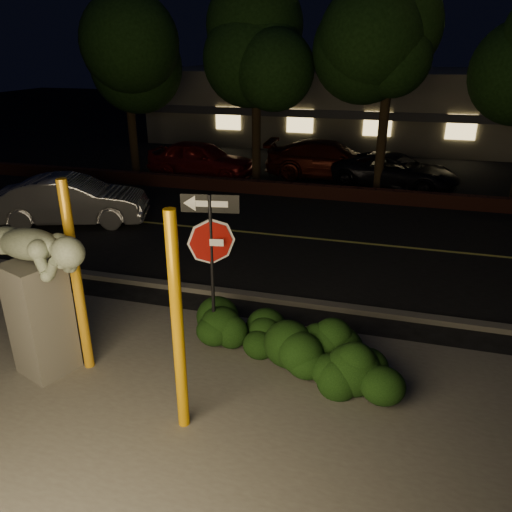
{
  "coord_description": "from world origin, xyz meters",
  "views": [
    {
      "loc": [
        3.08,
        -6.66,
        5.23
      ],
      "look_at": [
        0.74,
        1.63,
        1.6
      ],
      "focal_mm": 35.0,
      "sensor_mm": 36.0,
      "label": 1
    }
  ],
  "objects_px": {
    "yellow_pole_right": "(178,327)",
    "signpost": "(211,242)",
    "yellow_pole_left": "(77,280)",
    "silver_sedan": "(72,200)",
    "sculpture": "(36,284)",
    "parked_car_darkred": "(329,160)",
    "parked_car_dark": "(395,171)",
    "parked_car_red": "(201,159)"
  },
  "relations": [
    {
      "from": "yellow_pole_left",
      "to": "yellow_pole_right",
      "type": "xyz_separation_m",
      "value": [
        2.2,
        -0.91,
        -0.01
      ]
    },
    {
      "from": "silver_sedan",
      "to": "parked_car_darkred",
      "type": "xyz_separation_m",
      "value": [
        6.95,
        8.16,
        0.02
      ]
    },
    {
      "from": "silver_sedan",
      "to": "parked_car_red",
      "type": "relative_size",
      "value": 1.0
    },
    {
      "from": "yellow_pole_right",
      "to": "parked_car_red",
      "type": "bearing_deg",
      "value": 110.48
    },
    {
      "from": "silver_sedan",
      "to": "parked_car_dark",
      "type": "relative_size",
      "value": 0.95
    },
    {
      "from": "yellow_pole_left",
      "to": "yellow_pole_right",
      "type": "height_order",
      "value": "yellow_pole_left"
    },
    {
      "from": "silver_sedan",
      "to": "sculpture",
      "type": "bearing_deg",
      "value": -167.31
    },
    {
      "from": "signpost",
      "to": "parked_car_dark",
      "type": "xyz_separation_m",
      "value": [
        2.96,
        12.72,
        -1.43
      ]
    },
    {
      "from": "parked_car_red",
      "to": "parked_car_dark",
      "type": "xyz_separation_m",
      "value": [
        8.06,
        0.42,
        -0.11
      ]
    },
    {
      "from": "silver_sedan",
      "to": "yellow_pole_right",
      "type": "bearing_deg",
      "value": -155.98
    },
    {
      "from": "yellow_pole_left",
      "to": "sculpture",
      "type": "bearing_deg",
      "value": -154.01
    },
    {
      "from": "yellow_pole_left",
      "to": "yellow_pole_right",
      "type": "bearing_deg",
      "value": -22.41
    },
    {
      "from": "parked_car_darkred",
      "to": "yellow_pole_right",
      "type": "bearing_deg",
      "value": 177.14
    },
    {
      "from": "signpost",
      "to": "parked_car_darkred",
      "type": "distance_m",
      "value": 13.7
    },
    {
      "from": "signpost",
      "to": "parked_car_darkred",
      "type": "bearing_deg",
      "value": 79.3
    },
    {
      "from": "yellow_pole_right",
      "to": "yellow_pole_left",
      "type": "bearing_deg",
      "value": 157.59
    },
    {
      "from": "yellow_pole_left",
      "to": "signpost",
      "type": "relative_size",
      "value": 1.15
    },
    {
      "from": "parked_car_red",
      "to": "sculpture",
      "type": "bearing_deg",
      "value": -165.18
    },
    {
      "from": "signpost",
      "to": "sculpture",
      "type": "xyz_separation_m",
      "value": [
        -2.48,
        -1.5,
        -0.42
      ]
    },
    {
      "from": "yellow_pole_left",
      "to": "parked_car_darkred",
      "type": "relative_size",
      "value": 0.63
    },
    {
      "from": "yellow_pole_right",
      "to": "parked_car_darkred",
      "type": "relative_size",
      "value": 0.63
    },
    {
      "from": "yellow_pole_left",
      "to": "parked_car_red",
      "type": "height_order",
      "value": "yellow_pole_left"
    },
    {
      "from": "yellow_pole_right",
      "to": "silver_sedan",
      "type": "distance_m",
      "value": 10.4
    },
    {
      "from": "yellow_pole_left",
      "to": "parked_car_darkred",
      "type": "bearing_deg",
      "value": 81.94
    },
    {
      "from": "signpost",
      "to": "parked_car_red",
      "type": "relative_size",
      "value": 0.64
    },
    {
      "from": "parked_car_dark",
      "to": "silver_sedan",
      "type": "bearing_deg",
      "value": 140.45
    },
    {
      "from": "yellow_pole_right",
      "to": "parked_car_red",
      "type": "xyz_separation_m",
      "value": [
        -5.39,
        14.43,
        -0.9
      ]
    },
    {
      "from": "sculpture",
      "to": "parked_car_darkred",
      "type": "xyz_separation_m",
      "value": [
        2.68,
        15.14,
        -0.9
      ]
    },
    {
      "from": "yellow_pole_left",
      "to": "silver_sedan",
      "type": "height_order",
      "value": "yellow_pole_left"
    },
    {
      "from": "parked_car_red",
      "to": "parked_car_darkred",
      "type": "height_order",
      "value": "same"
    },
    {
      "from": "parked_car_red",
      "to": "parked_car_dark",
      "type": "relative_size",
      "value": 0.95
    },
    {
      "from": "yellow_pole_right",
      "to": "signpost",
      "type": "relative_size",
      "value": 1.14
    },
    {
      "from": "yellow_pole_right",
      "to": "parked_car_darkred",
      "type": "distance_m",
      "value": 15.79
    },
    {
      "from": "parked_car_red",
      "to": "parked_car_darkred",
      "type": "relative_size",
      "value": 0.85
    },
    {
      "from": "parked_car_darkred",
      "to": "parked_car_dark",
      "type": "distance_m",
      "value": 2.91
    },
    {
      "from": "sculpture",
      "to": "parked_car_dark",
      "type": "xyz_separation_m",
      "value": [
        5.44,
        14.23,
        -1.01
      ]
    },
    {
      "from": "yellow_pole_left",
      "to": "signpost",
      "type": "distance_m",
      "value": 2.3
    },
    {
      "from": "parked_car_red",
      "to": "parked_car_darkred",
      "type": "xyz_separation_m",
      "value": [
        5.3,
        1.33,
        0.0
      ]
    },
    {
      "from": "parked_car_red",
      "to": "silver_sedan",
      "type": "bearing_deg",
      "value": 170.49
    },
    {
      "from": "yellow_pole_left",
      "to": "parked_car_dark",
      "type": "height_order",
      "value": "yellow_pole_left"
    },
    {
      "from": "parked_car_red",
      "to": "parked_car_dark",
      "type": "bearing_deg",
      "value": -82.93
    },
    {
      "from": "silver_sedan",
      "to": "parked_car_red",
      "type": "height_order",
      "value": "parked_car_red"
    }
  ]
}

